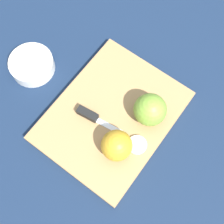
# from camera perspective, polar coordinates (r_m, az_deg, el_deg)

# --- Properties ---
(ground_plane) EXTENTS (4.00, 4.00, 0.00)m
(ground_plane) POSITION_cam_1_polar(r_m,az_deg,el_deg) (0.85, 0.00, -1.03)
(ground_plane) COLOR #14233D
(cutting_board) EXTENTS (0.41, 0.34, 0.02)m
(cutting_board) POSITION_cam_1_polar(r_m,az_deg,el_deg) (0.84, 0.00, -0.76)
(cutting_board) COLOR #A37A4C
(cutting_board) RESTS_ON ground_plane
(apple_half_left) EXTENTS (0.09, 0.09, 0.09)m
(apple_half_left) POSITION_cam_1_polar(r_m,az_deg,el_deg) (0.80, 6.97, 0.40)
(apple_half_left) COLOR olive
(apple_half_left) RESTS_ON cutting_board
(apple_half_right) EXTENTS (0.08, 0.08, 0.08)m
(apple_half_right) POSITION_cam_1_polar(r_m,az_deg,el_deg) (0.77, 0.87, -6.16)
(apple_half_right) COLOR gold
(apple_half_right) RESTS_ON cutting_board
(knife) EXTENTS (0.02, 0.14, 0.02)m
(knife) POSITION_cam_1_polar(r_m,az_deg,el_deg) (0.82, -4.02, -0.65)
(knife) COLOR silver
(knife) RESTS_ON cutting_board
(apple_slice) EXTENTS (0.05, 0.05, 0.01)m
(apple_slice) POSITION_cam_1_polar(r_m,az_deg,el_deg) (0.81, 4.62, -6.01)
(apple_slice) COLOR beige
(apple_slice) RESTS_ON cutting_board
(bowl) EXTENTS (0.13, 0.13, 0.04)m
(bowl) POSITION_cam_1_polar(r_m,az_deg,el_deg) (0.93, -14.47, 8.43)
(bowl) COLOR silver
(bowl) RESTS_ON ground_plane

